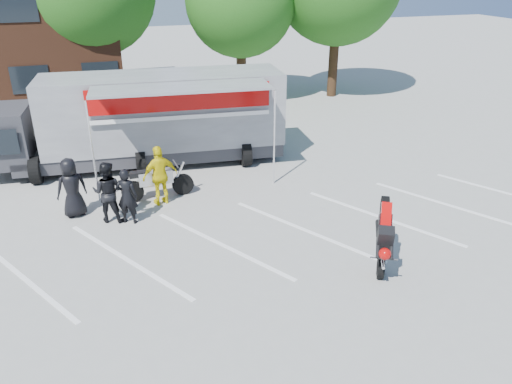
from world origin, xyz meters
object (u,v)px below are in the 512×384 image
tree_mid (241,1)px  spectator_leather_b (127,196)px  spectator_hivis (160,175)px  transporter_truck (154,163)px  spectator_leather_c (108,192)px  parked_motorcycle (159,198)px  stunt_bike_rider (379,262)px  spectator_leather_a (72,188)px

tree_mid → spectator_leather_b: tree_mid is taller
spectator_hivis → transporter_truck: bearing=-107.8°
spectator_leather_c → spectator_hivis: size_ratio=0.96×
parked_motorcycle → spectator_leather_b: bearing=140.0°
spectator_leather_b → tree_mid: bearing=-95.1°
stunt_bike_rider → spectator_leather_b: 6.97m
stunt_bike_rider → spectator_leather_c: spectator_leather_c is taller
tree_mid → spectator_leather_a: size_ratio=4.38×
spectator_hivis → spectator_leather_a: bearing=-14.2°
transporter_truck → tree_mid: bearing=58.8°
spectator_leather_a → spectator_leather_b: (1.45, -0.94, -0.06)m
spectator_leather_a → tree_mid: bearing=-142.7°
spectator_leather_a → parked_motorcycle: bearing=173.8°
parked_motorcycle → spectator_leather_c: spectator_leather_c is taller
stunt_bike_rider → spectator_leather_a: (-7.07, 4.98, 0.88)m
transporter_truck → spectator_hivis: size_ratio=5.49×
tree_mid → stunt_bike_rider: (-1.32, -16.07, -4.94)m
spectator_leather_a → spectator_leather_c: spectator_leather_c is taller
transporter_truck → spectator_hivis: 3.58m
transporter_truck → stunt_bike_rider: 9.48m
stunt_bike_rider → spectator_hivis: spectator_hivis is taller
spectator_leather_c → stunt_bike_rider: bearing=166.0°
stunt_bike_rider → spectator_leather_b: (-5.62, 4.05, 0.82)m
parked_motorcycle → spectator_leather_b: spectator_leather_b is taller
spectator_hivis → parked_motorcycle: bearing=-97.6°
transporter_truck → parked_motorcycle: (-0.27, -3.04, 0.00)m
transporter_truck → spectator_leather_a: 4.49m
spectator_leather_a → spectator_hivis: spectator_hivis is taller
tree_mid → parked_motorcycle: bearing=-119.0°
transporter_truck → spectator_leather_b: 4.65m
spectator_leather_c → spectator_hivis: spectator_hivis is taller
parked_motorcycle → spectator_hivis: size_ratio=1.24×
transporter_truck → spectator_leather_c: 4.55m
transporter_truck → stunt_bike_rider: size_ratio=5.22×
transporter_truck → spectator_leather_c: (-1.78, -4.09, 0.89)m
tree_mid → spectator_leather_c: bearing=-122.4°
tree_mid → spectator_leather_b: (-6.94, -12.02, -4.13)m
transporter_truck → parked_motorcycle: size_ratio=4.43×
spectator_leather_a → spectator_leather_c: 1.15m
parked_motorcycle → stunt_bike_rider: (4.60, -5.39, 0.00)m
spectator_leather_b → spectator_leather_a: bearing=-8.0°
tree_mid → spectator_hivis: 13.18m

